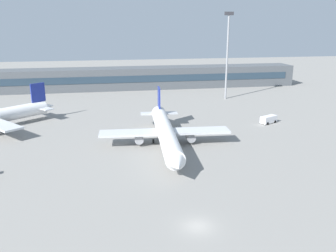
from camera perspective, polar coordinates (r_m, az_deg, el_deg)
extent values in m
plane|color=gray|center=(87.19, -2.13, -2.00)|extent=(400.00, 400.00, 0.00)
cube|color=#4C5156|center=(155.31, -6.05, 7.62)|extent=(144.87, 12.00, 9.00)
cube|color=#263847|center=(149.28, -5.86, 7.46)|extent=(137.62, 0.16, 2.80)
cylinder|color=white|center=(81.14, -0.43, -0.94)|extent=(6.42, 36.18, 3.80)
cone|color=white|center=(62.68, 1.44, -6.16)|extent=(3.91, 4.43, 3.61)
cone|color=white|center=(99.89, -1.58, 2.31)|extent=(2.93, 3.98, 2.66)
cube|color=navy|center=(95.94, -1.45, 4.58)|extent=(0.68, 4.41, 5.50)
cube|color=silver|center=(97.21, -1.45, 2.05)|extent=(10.18, 3.52, 0.24)
cube|color=silver|center=(82.18, -0.50, -0.93)|extent=(30.27, 6.98, 0.50)
cylinder|color=gray|center=(82.24, -4.66, -2.00)|extent=(2.23, 3.34, 2.00)
cylinder|color=gray|center=(83.39, 3.61, -1.73)|extent=(2.23, 3.34, 2.00)
cylinder|color=black|center=(70.27, 0.64, -6.10)|extent=(0.47, 1.03, 1.00)
cylinder|color=black|center=(83.68, -2.34, -2.43)|extent=(0.47, 1.03, 1.00)
cylinder|color=black|center=(84.17, 1.20, -2.31)|extent=(0.47, 1.03, 1.00)
cone|color=white|center=(112.27, -18.54, 3.00)|extent=(4.59, 4.44, 2.64)
cube|color=navy|center=(109.89, -20.07, 5.05)|extent=(3.59, 3.06, 5.46)
cube|color=silver|center=(110.89, -19.73, 2.84)|extent=(8.47, 9.41, 0.24)
cube|color=white|center=(104.19, 15.79, 1.05)|extent=(5.54, 4.13, 1.90)
cube|color=#1E2633|center=(105.64, 16.47, 1.48)|extent=(1.00, 1.77, 0.70)
cylinder|color=black|center=(105.14, 16.76, 0.68)|extent=(0.80, 0.59, 0.76)
cylinder|color=black|center=(106.29, 15.88, 0.91)|extent=(0.80, 0.59, 0.76)
cylinder|color=black|center=(102.48, 15.63, 0.38)|extent=(0.80, 0.59, 0.76)
cylinder|color=black|center=(103.66, 14.74, 0.62)|extent=(0.80, 0.59, 0.76)
cylinder|color=gray|center=(133.49, 9.43, 10.64)|extent=(0.70, 0.70, 29.88)
cube|color=#333338|center=(132.99, 9.75, 17.32)|extent=(3.20, 0.80, 1.20)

